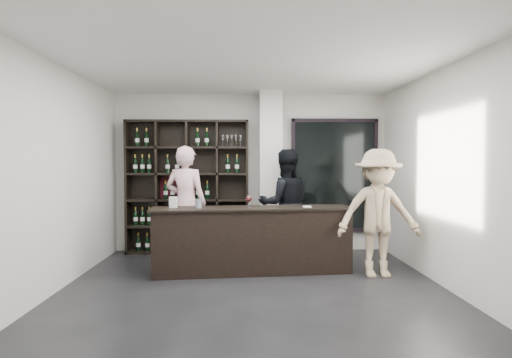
{
  "coord_description": "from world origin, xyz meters",
  "views": [
    {
      "loc": [
        -0.12,
        -5.2,
        1.64
      ],
      "look_at": [
        0.05,
        1.1,
        1.4
      ],
      "focal_mm": 30.0,
      "sensor_mm": 36.0,
      "label": 1
    }
  ],
  "objects_px": {
    "tasting_counter": "(253,240)",
    "taster_black": "(285,205)",
    "taster_pink": "(186,203)",
    "wine_shelf": "(188,187)",
    "customer": "(378,213)"
  },
  "relations": [
    {
      "from": "tasting_counter",
      "to": "taster_pink",
      "type": "relative_size",
      "value": 1.55
    },
    {
      "from": "tasting_counter",
      "to": "customer",
      "type": "xyz_separation_m",
      "value": [
        1.8,
        -0.26,
        0.43
      ]
    },
    {
      "from": "taster_pink",
      "to": "taster_black",
      "type": "distance_m",
      "value": 1.67
    },
    {
      "from": "tasting_counter",
      "to": "taster_pink",
      "type": "bearing_deg",
      "value": 137.69
    },
    {
      "from": "wine_shelf",
      "to": "taster_black",
      "type": "bearing_deg",
      "value": -19.3
    },
    {
      "from": "wine_shelf",
      "to": "taster_black",
      "type": "height_order",
      "value": "wine_shelf"
    },
    {
      "from": "wine_shelf",
      "to": "taster_pink",
      "type": "xyz_separation_m",
      "value": [
        0.05,
        -0.64,
        -0.24
      ]
    },
    {
      "from": "taster_pink",
      "to": "taster_black",
      "type": "relative_size",
      "value": 1.03
    },
    {
      "from": "taster_pink",
      "to": "taster_black",
      "type": "height_order",
      "value": "taster_pink"
    },
    {
      "from": "taster_black",
      "to": "taster_pink",
      "type": "bearing_deg",
      "value": -5.46
    },
    {
      "from": "tasting_counter",
      "to": "taster_black",
      "type": "height_order",
      "value": "taster_black"
    },
    {
      "from": "tasting_counter",
      "to": "taster_black",
      "type": "relative_size",
      "value": 1.6
    },
    {
      "from": "tasting_counter",
      "to": "customer",
      "type": "distance_m",
      "value": 1.87
    },
    {
      "from": "tasting_counter",
      "to": "taster_black",
      "type": "xyz_separation_m",
      "value": [
        0.57,
        0.86,
        0.44
      ]
    },
    {
      "from": "taster_pink",
      "to": "customer",
      "type": "xyz_separation_m",
      "value": [
        2.9,
        -1.08,
        -0.04
      ]
    }
  ]
}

